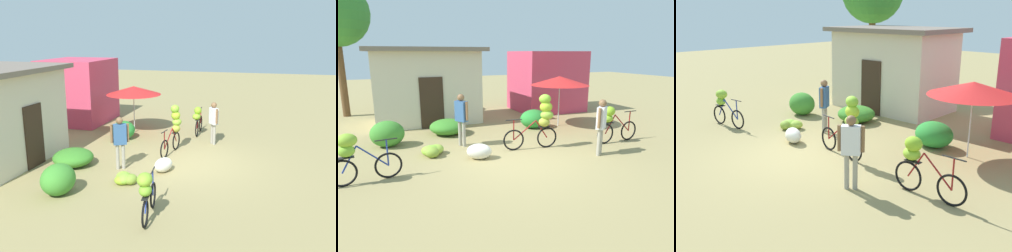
{
  "view_description": "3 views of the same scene",
  "coord_description": "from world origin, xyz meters",
  "views": [
    {
      "loc": [
        -11.3,
        -2.29,
        4.14
      ],
      "look_at": [
        0.39,
        0.83,
        1.12
      ],
      "focal_mm": 39.53,
      "sensor_mm": 36.0,
      "label": 1
    },
    {
      "loc": [
        -3.39,
        -6.98,
        2.92
      ],
      "look_at": [
        0.14,
        1.23,
        0.71
      ],
      "focal_mm": 31.92,
      "sensor_mm": 36.0,
      "label": 2
    },
    {
      "loc": [
        7.63,
        -5.96,
        3.66
      ],
      "look_at": [
        0.69,
        1.09,
        0.74
      ],
      "focal_mm": 41.26,
      "sensor_mm": 36.0,
      "label": 3
    }
  ],
  "objects": [
    {
      "name": "bicycle_center_loaded",
      "position": [
        3.55,
        0.38,
        0.72
      ],
      "size": [
        1.68,
        0.41,
        1.23
      ],
      "color": "black",
      "rests_on": "ground"
    },
    {
      "name": "bicycle_leftmost",
      "position": [
        -4.01,
        0.15,
        0.73
      ],
      "size": [
        1.6,
        0.36,
        1.2
      ],
      "color": "black",
      "rests_on": "ground"
    },
    {
      "name": "banana_pile_on_ground",
      "position": [
        -2.11,
        1.43,
        0.15
      ],
      "size": [
        0.81,
        0.83,
        0.31
      ],
      "color": "#94BA3C",
      "rests_on": "ground"
    },
    {
      "name": "hedge_bush_front_left",
      "position": [
        -3.25,
        2.86,
        0.42
      ],
      "size": [
        1.05,
        0.87,
        0.83
      ],
      "primitive_type": "ellipsoid",
      "color": "#3D872D",
      "rests_on": "ground"
    },
    {
      "name": "ground_plane",
      "position": [
        0.0,
        0.0,
        0.0
      ],
      "size": [
        60.0,
        60.0,
        0.0
      ],
      "primitive_type": "plane",
      "color": "#968554"
    },
    {
      "name": "person_bystander",
      "position": [
        2.39,
        -0.43,
        1.0
      ],
      "size": [
        0.49,
        0.4,
        1.64
      ],
      "color": "gray",
      "rests_on": "ground"
    },
    {
      "name": "market_umbrella",
      "position": [
        3.26,
        3.1,
        1.83
      ],
      "size": [
        2.31,
        2.31,
        2.01
      ],
      "color": "beige",
      "rests_on": "ground"
    },
    {
      "name": "person_vendor",
      "position": [
        -1.06,
        1.98,
        1.03
      ],
      "size": [
        0.37,
        0.52,
        1.67
      ],
      "color": "gray",
      "rests_on": "ground"
    },
    {
      "name": "produce_sack",
      "position": [
        -0.94,
        0.62,
        0.22
      ],
      "size": [
        0.82,
        0.68,
        0.44
      ],
      "primitive_type": "ellipsoid",
      "rotation": [
        0.0,
        0.0,
        2.74
      ],
      "color": "silver",
      "rests_on": "ground"
    },
    {
      "name": "hedge_bush_mid",
      "position": [
        2.18,
        3.18,
        0.37
      ],
      "size": [
        1.1,
        0.93,
        0.73
      ],
      "primitive_type": "ellipsoid",
      "color": "#2B8C35",
      "rests_on": "ground"
    },
    {
      "name": "building_low",
      "position": [
        -1.5,
        6.06,
        1.59
      ],
      "size": [
        4.68,
        3.15,
        3.13
      ],
      "color": "beige",
      "rests_on": "ground"
    },
    {
      "name": "hedge_bush_front_right",
      "position": [
        -1.17,
        3.58,
        0.28
      ],
      "size": [
        1.3,
        1.3,
        0.55
      ],
      "primitive_type": "ellipsoid",
      "color": "#3A8228",
      "rests_on": "ground"
    },
    {
      "name": "bicycle_near_pile",
      "position": [
        1.14,
        0.79,
        0.98
      ],
      "size": [
        1.73,
        0.45,
        1.69
      ],
      "color": "black",
      "rests_on": "ground"
    }
  ]
}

